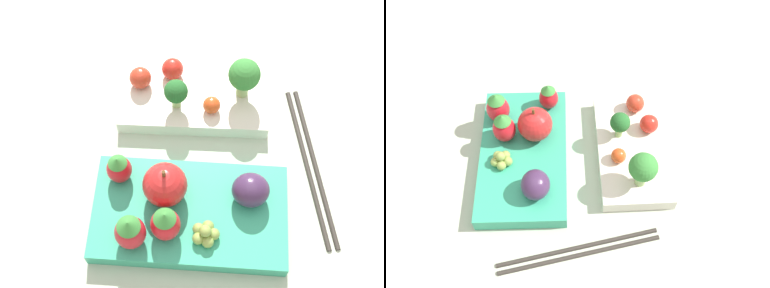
% 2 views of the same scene
% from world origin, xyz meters
% --- Properties ---
extents(ground_plane, '(4.00, 4.00, 0.00)m').
position_xyz_m(ground_plane, '(0.00, 0.00, 0.00)').
color(ground_plane, '#ADB7A3').
extents(bento_box_savoury, '(0.18, 0.10, 0.02)m').
position_xyz_m(bento_box_savoury, '(0.00, 0.07, 0.01)').
color(bento_box_savoury, silver).
rests_on(bento_box_savoury, ground_plane).
extents(bento_box_fruit, '(0.22, 0.13, 0.02)m').
position_xyz_m(bento_box_fruit, '(-0.00, -0.08, 0.01)').
color(bento_box_fruit, '#33A87F').
rests_on(bento_box_fruit, ground_plane).
extents(broccoli_floret_0, '(0.04, 0.04, 0.06)m').
position_xyz_m(broccoli_floret_0, '(0.06, 0.07, 0.06)').
color(broccoli_floret_0, '#93B770').
rests_on(broccoli_floret_0, bento_box_savoury).
extents(broccoli_floret_1, '(0.03, 0.03, 0.04)m').
position_xyz_m(broccoli_floret_1, '(-0.02, 0.05, 0.05)').
color(broccoli_floret_1, '#93B770').
rests_on(broccoli_floret_1, bento_box_savoury).
extents(cherry_tomato_0, '(0.02, 0.02, 0.02)m').
position_xyz_m(cherry_tomato_0, '(0.02, 0.05, 0.03)').
color(cherry_tomato_0, '#DB4C1E').
rests_on(cherry_tomato_0, bento_box_savoury).
extents(cherry_tomato_1, '(0.03, 0.03, 0.03)m').
position_xyz_m(cherry_tomato_1, '(-0.03, 0.10, 0.03)').
color(cherry_tomato_1, red).
rests_on(cherry_tomato_1, bento_box_savoury).
extents(cherry_tomato_2, '(0.03, 0.03, 0.03)m').
position_xyz_m(cherry_tomato_2, '(-0.07, 0.08, 0.03)').
color(cherry_tomato_2, red).
rests_on(cherry_tomato_2, bento_box_savoury).
extents(apple, '(0.05, 0.05, 0.06)m').
position_xyz_m(apple, '(-0.03, -0.06, 0.05)').
color(apple, red).
rests_on(apple, bento_box_fruit).
extents(strawberry_0, '(0.03, 0.03, 0.04)m').
position_xyz_m(strawberry_0, '(-0.08, -0.04, 0.04)').
color(strawberry_0, red).
rests_on(strawberry_0, bento_box_fruit).
extents(strawberry_1, '(0.03, 0.03, 0.05)m').
position_xyz_m(strawberry_1, '(-0.02, -0.11, 0.05)').
color(strawberry_1, red).
rests_on(strawberry_1, bento_box_fruit).
extents(strawberry_2, '(0.03, 0.03, 0.05)m').
position_xyz_m(strawberry_2, '(-0.06, -0.12, 0.05)').
color(strawberry_2, red).
rests_on(strawberry_2, bento_box_fruit).
extents(plum, '(0.04, 0.04, 0.04)m').
position_xyz_m(plum, '(0.07, -0.06, 0.04)').
color(plum, '#42284C').
rests_on(plum, bento_box_fruit).
extents(grape_cluster, '(0.03, 0.03, 0.02)m').
position_xyz_m(grape_cluster, '(0.02, -0.11, 0.03)').
color(grape_cluster, '#8EA84C').
rests_on(grape_cluster, bento_box_fruit).
extents(chopsticks_pair, '(0.05, 0.21, 0.01)m').
position_xyz_m(chopsticks_pair, '(0.14, -0.01, 0.00)').
color(chopsticks_pair, '#332D28').
rests_on(chopsticks_pair, ground_plane).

